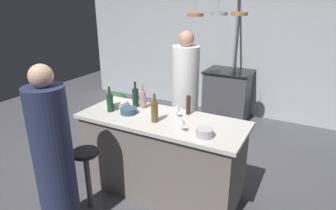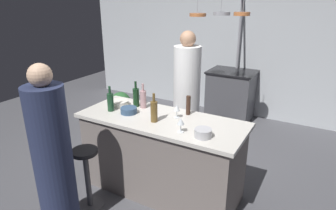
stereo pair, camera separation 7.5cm
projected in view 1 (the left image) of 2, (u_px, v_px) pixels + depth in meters
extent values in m
plane|color=#4C4C51|center=(162.00, 190.00, 3.38)|extent=(9.00, 9.00, 0.00)
cube|color=#B2B7BC|center=(237.00, 44.00, 5.29)|extent=(6.40, 0.16, 2.60)
cube|color=slate|center=(162.00, 157.00, 3.23)|extent=(1.72, 0.66, 0.86)
cube|color=beige|center=(161.00, 120.00, 3.07)|extent=(1.80, 0.72, 0.04)
cube|color=#47474C|center=(227.00, 95.00, 5.26)|extent=(0.76, 0.60, 0.86)
cube|color=black|center=(229.00, 71.00, 5.11)|extent=(0.80, 0.64, 0.03)
cylinder|color=white|center=(185.00, 102.00, 3.99)|extent=(0.36, 0.36, 1.51)
sphere|color=tan|center=(186.00, 39.00, 3.69)|extent=(0.21, 0.21, 0.21)
cylinder|color=#4C4C51|center=(91.00, 206.00, 3.09)|extent=(0.28, 0.28, 0.02)
cylinder|color=#4C4C51|center=(88.00, 181.00, 2.98)|extent=(0.06, 0.06, 0.62)
cylinder|color=black|center=(85.00, 153.00, 2.86)|extent=(0.26, 0.26, 0.04)
cylinder|color=#262D4C|center=(55.00, 164.00, 2.56)|extent=(0.34, 0.34, 1.43)
sphere|color=#D8AD8C|center=(41.00, 76.00, 2.28)|extent=(0.19, 0.19, 0.19)
cylinder|color=gray|center=(234.00, 58.00, 5.24)|extent=(0.04, 0.04, 2.15)
cylinder|color=#B26638|center=(195.00, 15.00, 4.15)|extent=(0.24, 0.24, 0.04)
cylinder|color=gray|center=(195.00, 4.00, 4.08)|extent=(0.01, 0.01, 0.29)
cylinder|color=gray|center=(219.00, 13.00, 4.00)|extent=(0.23, 0.23, 0.04)
cylinder|color=gray|center=(219.00, 3.00, 3.92)|extent=(0.01, 0.01, 0.26)
cylinder|color=#B26638|center=(239.00, 14.00, 3.80)|extent=(0.21, 0.21, 0.04)
cylinder|color=gray|center=(241.00, 3.00, 3.79)|extent=(0.01, 0.01, 0.25)
cylinder|color=brown|center=(119.00, 116.00, 5.27)|extent=(0.24, 0.24, 0.16)
sphere|color=#2D6633|center=(118.00, 102.00, 5.18)|extent=(0.36, 0.36, 0.36)
cylinder|color=#382319|center=(188.00, 105.00, 3.14)|extent=(0.05, 0.05, 0.21)
cylinder|color=brown|center=(155.00, 112.00, 2.95)|extent=(0.07, 0.07, 0.22)
cylinder|color=brown|center=(154.00, 98.00, 2.89)|extent=(0.03, 0.03, 0.08)
cylinder|color=#B78C8E|center=(143.00, 100.00, 3.32)|extent=(0.07, 0.07, 0.20)
cylinder|color=#B78C8E|center=(142.00, 88.00, 3.27)|extent=(0.03, 0.03, 0.08)
cylinder|color=#193D23|center=(110.00, 103.00, 3.22)|extent=(0.07, 0.07, 0.20)
cylinder|color=#193D23|center=(109.00, 90.00, 3.17)|extent=(0.03, 0.03, 0.08)
cylinder|color=#143319|center=(135.00, 98.00, 3.36)|extent=(0.07, 0.07, 0.21)
cylinder|color=#143319|center=(135.00, 85.00, 3.31)|extent=(0.03, 0.03, 0.08)
cylinder|color=silver|center=(177.00, 117.00, 3.08)|extent=(0.06, 0.06, 0.01)
cylinder|color=silver|center=(177.00, 114.00, 3.07)|extent=(0.01, 0.01, 0.07)
cone|color=silver|center=(177.00, 108.00, 3.04)|extent=(0.07, 0.07, 0.06)
cylinder|color=silver|center=(182.00, 132.00, 2.75)|extent=(0.06, 0.06, 0.01)
cylinder|color=silver|center=(182.00, 128.00, 2.74)|extent=(0.01, 0.01, 0.07)
cone|color=silver|center=(182.00, 121.00, 2.72)|extent=(0.07, 0.07, 0.06)
cylinder|color=silver|center=(118.00, 104.00, 3.40)|extent=(0.22, 0.22, 0.06)
cylinder|color=#334C6B|center=(129.00, 111.00, 3.18)|extent=(0.18, 0.18, 0.07)
cylinder|color=#B7B7BC|center=(205.00, 133.00, 2.65)|extent=(0.16, 0.16, 0.08)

